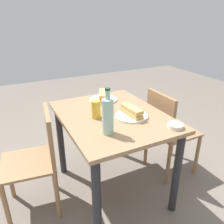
{
  "coord_description": "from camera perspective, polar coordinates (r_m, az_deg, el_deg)",
  "views": [
    {
      "loc": [
        1.45,
        -0.74,
        1.5
      ],
      "look_at": [
        0.0,
        0.0,
        0.78
      ],
      "focal_mm": 35.88,
      "sensor_mm": 36.0,
      "label": 1
    }
  ],
  "objects": [
    {
      "name": "ground_plane",
      "position": [
        2.22,
        0.0,
        -18.77
      ],
      "size": [
        8.0,
        8.0,
        0.0
      ],
      "primitive_type": "plane",
      "color": "#6B6056"
    },
    {
      "name": "chair_far",
      "position": [
        2.21,
        13.8,
        -4.1
      ],
      "size": [
        0.4,
        0.4,
        0.85
      ],
      "color": "#936B47",
      "rests_on": "ground"
    },
    {
      "name": "plate_near",
      "position": [
        2.08,
        -2.25,
        3.15
      ],
      "size": [
        0.25,
        0.25,
        0.01
      ],
      "primitive_type": "cylinder",
      "color": "silver",
      "rests_on": "dining_table"
    },
    {
      "name": "plate_far",
      "position": [
        1.75,
        5.0,
        -1.0
      ],
      "size": [
        0.25,
        0.25,
        0.01
      ],
      "primitive_type": "cylinder",
      "color": "silver",
      "rests_on": "dining_table"
    },
    {
      "name": "water_bottle",
      "position": [
        1.46,
        -1.08,
        -0.93
      ],
      "size": [
        0.08,
        0.08,
        0.32
      ],
      "color": "#99C6B7",
      "rests_on": "dining_table"
    },
    {
      "name": "baguette_sandwich_near",
      "position": [
        2.06,
        -2.27,
        4.23
      ],
      "size": [
        0.23,
        0.16,
        0.07
      ],
      "color": "tan",
      "rests_on": "plate_near"
    },
    {
      "name": "olive_bowl",
      "position": [
        1.64,
        15.87,
        -3.41
      ],
      "size": [
        0.11,
        0.11,
        0.03
      ],
      "primitive_type": "cylinder",
      "color": "silver",
      "rests_on": "dining_table"
    },
    {
      "name": "knife_near",
      "position": [
        2.08,
        -0.76,
        3.55
      ],
      "size": [
        0.18,
        0.04,
        0.01
      ],
      "color": "silver",
      "rests_on": "plate_near"
    },
    {
      "name": "beer_glass",
      "position": [
        1.71,
        -4.13,
        0.71
      ],
      "size": [
        0.07,
        0.07,
        0.14
      ],
      "primitive_type": "cylinder",
      "color": "gold",
      "rests_on": "dining_table"
    },
    {
      "name": "knife_far",
      "position": [
        1.79,
        6.35,
        -0.14
      ],
      "size": [
        0.18,
        0.03,
        0.01
      ],
      "color": "silver",
      "rests_on": "plate_far"
    },
    {
      "name": "baguette_sandwich_far",
      "position": [
        1.73,
        5.04,
        0.24
      ],
      "size": [
        0.22,
        0.09,
        0.07
      ],
      "color": "tan",
      "rests_on": "plate_far"
    },
    {
      "name": "chair_near",
      "position": [
        1.85,
        -18.21,
        -10.59
      ],
      "size": [
        0.45,
        0.45,
        0.85
      ],
      "color": "#936B47",
      "rests_on": "ground"
    },
    {
      "name": "dining_table",
      "position": [
        1.85,
        0.0,
        -4.29
      ],
      "size": [
        1.01,
        0.79,
        0.76
      ],
      "color": "#997251",
      "rests_on": "ground"
    }
  ]
}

